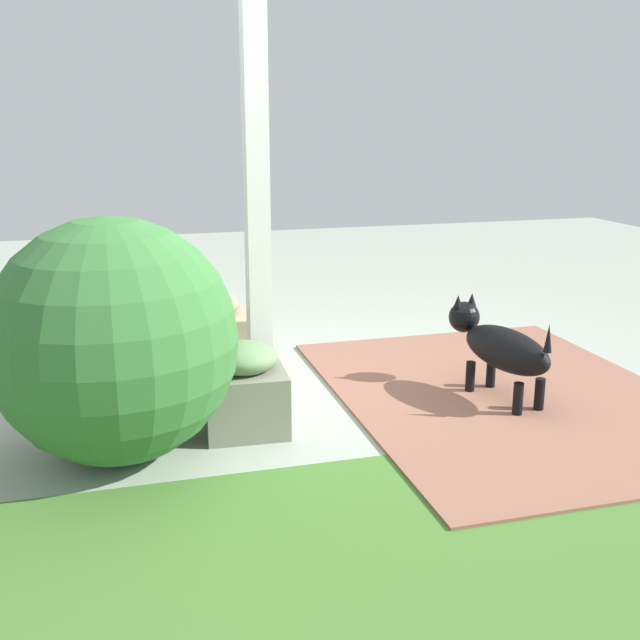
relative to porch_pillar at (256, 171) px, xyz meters
The scene contains 10 objects.
ground_plane 1.28m from the porch_pillar, 165.51° to the right, with size 12.00×12.00×0.00m, color #9CA696.
brick_path 1.82m from the porch_pillar, 163.40° to the left, with size 1.80×2.40×0.02m, color #905D4A.
porch_pillar is the anchor object (origin of this frame).
stone_planter_nearest 1.22m from the porch_pillar, 74.83° to the right, with size 0.49×0.45×0.45m.
stone_planter_mid 1.11m from the porch_pillar, 68.87° to the left, with size 0.41×0.44×0.44m.
round_shrub 1.17m from the porch_pillar, 37.43° to the left, with size 1.09×1.09×1.09m, color #356F34.
terracotta_pot_broad 1.80m from the porch_pillar, 29.22° to the right, with size 0.40×0.40×0.46m.
terracotta_pot_spiky 1.37m from the porch_pillar, 12.72° to the right, with size 0.25×0.25×0.65m.
terracotta_pot_tall 1.54m from the porch_pillar, 61.82° to the right, with size 0.25×0.25×0.67m.
dog 1.58m from the porch_pillar, 161.69° to the left, with size 0.33×0.77×0.53m.
Camera 1 is at (1.10, 3.96, 1.49)m, focal length 42.38 mm.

